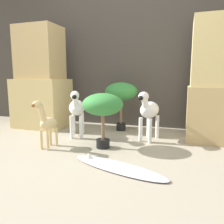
{
  "coord_description": "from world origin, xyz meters",
  "views": [
    {
      "loc": [
        0.85,
        -1.78,
        0.76
      ],
      "look_at": [
        -0.02,
        0.82,
        0.34
      ],
      "focal_mm": 35.0,
      "sensor_mm": 36.0,
      "label": 1
    }
  ],
  "objects": [
    {
      "name": "giraffe_figurine",
      "position": [
        -0.55,
        0.19,
        0.29
      ],
      "size": [
        0.15,
        0.34,
        0.54
      ],
      "color": "#E0C184",
      "rests_on": "ground_plane"
    },
    {
      "name": "surfboard",
      "position": [
        0.32,
        -0.09,
        0.02
      ],
      "size": [
        0.95,
        0.49,
        0.07
      ],
      "color": "silver",
      "rests_on": "ground_plane"
    },
    {
      "name": "potted_palm_back",
      "position": [
        -0.02,
        1.24,
        0.55
      ],
      "size": [
        0.47,
        0.47,
        0.7
      ],
      "color": "black",
      "rests_on": "ground_plane"
    },
    {
      "name": "rock_pillar_left",
      "position": [
        -1.27,
        1.1,
        0.69
      ],
      "size": [
        0.78,
        0.57,
        1.53
      ],
      "color": "#D1B775",
      "rests_on": "ground_plane"
    },
    {
      "name": "zebra_left",
      "position": [
        -0.47,
        0.73,
        0.38
      ],
      "size": [
        0.33,
        0.51,
        0.61
      ],
      "color": "white",
      "rests_on": "ground_plane"
    },
    {
      "name": "rock_pillar_right",
      "position": [
        1.27,
        1.1,
        0.7
      ],
      "size": [
        0.78,
        0.57,
        1.46
      ],
      "color": "tan",
      "rests_on": "ground_plane"
    },
    {
      "name": "ground_plane",
      "position": [
        0.0,
        0.0,
        0.0
      ],
      "size": [
        14.0,
        14.0,
        0.0
      ],
      "primitive_type": "plane",
      "color": "#9E937F"
    },
    {
      "name": "potted_palm_front",
      "position": [
        0.02,
        0.4,
        0.46
      ],
      "size": [
        0.44,
        0.44,
        0.61
      ],
      "color": "black",
      "rests_on": "ground_plane"
    },
    {
      "name": "wall_back",
      "position": [
        0.0,
        1.67,
        1.1
      ],
      "size": [
        6.4,
        0.08,
        2.2
      ],
      "color": "#38332D",
      "rests_on": "ground_plane"
    },
    {
      "name": "zebra_right",
      "position": [
        0.44,
        0.85,
        0.38
      ],
      "size": [
        0.27,
        0.51,
        0.61
      ],
      "color": "white",
      "rests_on": "ground_plane"
    }
  ]
}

